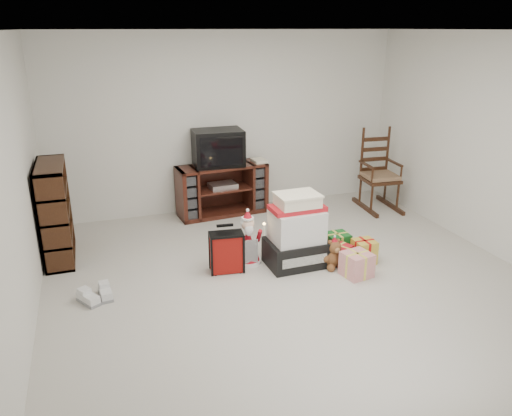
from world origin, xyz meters
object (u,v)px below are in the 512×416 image
Objects in this scene: tv_stand at (222,190)px; crt_television at (218,148)px; santa_figurine at (284,224)px; gift_cluster at (346,251)px; rocking_chair at (377,180)px; bookshelf at (56,214)px; sneaker_pair at (97,296)px; mrs_claus_figurine at (248,243)px; gift_pile at (296,235)px; teddy_bear at (333,255)px; red_suitcase at (227,252)px.

crt_television reaches higher than tv_stand.
santa_figurine reaches higher than gift_cluster.
santa_figurine is at bearing -74.90° from tv_stand.
rocking_chair reaches higher than crt_television.
tv_stand is at bearing 110.09° from santa_figurine.
tv_stand is at bearing 20.14° from bookshelf.
rocking_chair is (4.40, 0.34, -0.12)m from bookshelf.
gift_cluster is 1.23× the size of crt_television.
mrs_claus_figurine is at bearing -10.02° from sneaker_pair.
santa_figurine is 1.52m from crt_television.
gift_cluster is at bearing -13.93° from gift_pile.
teddy_bear is at bearing -23.49° from bookshelf.
crt_television is at bearing 27.34° from sneaker_pair.
gift_pile is (2.51, -1.06, -0.18)m from bookshelf.
sneaker_pair is at bearing -72.85° from bookshelf.
bookshelf is 2.01m from red_suitcase.
rocking_chair is at bearing 46.35° from teddy_bear.
tv_stand is at bearing 114.78° from gift_cluster.
red_suitcase is 1.36m from gift_cluster.
gift_pile reaches higher than tv_stand.
rocking_chair is 2.35m from gift_pile.
tv_stand reaches higher than teddy_bear.
bookshelf is at bearing -171.35° from rocking_chair.
mrs_claus_figurine reaches higher than gift_cluster.
gift_pile is 0.55m from mrs_claus_figurine.
sneaker_pair is at bearing -169.22° from mrs_claus_figurine.
tv_stand is 2.31m from bookshelf.
teddy_bear is 0.96m from mrs_claus_figurine.
bookshelf is at bearing -164.86° from tv_stand.
mrs_claus_figurine is at bearing 154.84° from teddy_bear.
bookshelf is 3.06× the size of sneaker_pair.
sneaker_pair is (-1.66, -0.32, -0.20)m from mrs_claus_figurine.
crt_television reaches higher than gift_cluster.
gift_pile is 1.55× the size of red_suitcase.
gift_pile is at bearing -75.37° from crt_television.
rocking_chair is 1.75× the size of crt_television.
mrs_claus_figurine is (-2.38, -1.18, -0.17)m from rocking_chair.
crt_television reaches higher than bookshelf.
bookshelf is 3.40× the size of teddy_bear.
bookshelf is (-2.16, -0.79, 0.18)m from tv_stand.
sneaker_pair is (-2.15, -0.10, -0.31)m from gift_pile.
gift_cluster is at bearing -58.16° from santa_figurine.
red_suitcase is 0.31m from mrs_claus_figurine.
santa_figurine is 0.98× the size of mrs_claus_figurine.
sneaker_pair is (0.36, -1.16, -0.49)m from bookshelf.
red_suitcase is at bearing -149.52° from rocking_chair.
tv_stand is 1.88m from gift_pile.
crt_television is at bearing 86.34° from mrs_claus_figurine.
red_suitcase is 1.40m from sneaker_pair.
crt_television is at bearing 100.59° from gift_pile.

